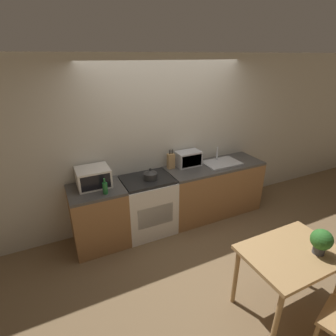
{
  "coord_description": "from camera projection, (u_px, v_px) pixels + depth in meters",
  "views": [
    {
      "loc": [
        -1.68,
        -2.65,
        2.57
      ],
      "look_at": [
        -0.16,
        0.5,
        1.05
      ],
      "focal_mm": 28.0,
      "sensor_mm": 36.0,
      "label": 1
    }
  ],
  "objects": [
    {
      "name": "sink_basin",
      "position": [
        222.0,
        162.0,
        4.37
      ],
      "size": [
        0.6,
        0.41,
        0.24
      ],
      "color": "silver",
      "rests_on": "counter_right_run"
    },
    {
      "name": "toaster_oven",
      "position": [
        188.0,
        159.0,
        4.24
      ],
      "size": [
        0.4,
        0.24,
        0.24
      ],
      "color": "silver",
      "rests_on": "counter_right_run"
    },
    {
      "name": "microwave",
      "position": [
        93.0,
        177.0,
        3.57
      ],
      "size": [
        0.44,
        0.37,
        0.26
      ],
      "color": "silver",
      "rests_on": "counter_left_run"
    },
    {
      "name": "counter_left_run",
      "position": [
        99.0,
        217.0,
        3.72
      ],
      "size": [
        0.74,
        0.62,
        0.9
      ],
      "color": "olive",
      "rests_on": "ground_plane"
    },
    {
      "name": "potted_plant",
      "position": [
        321.0,
        241.0,
        2.52
      ],
      "size": [
        0.2,
        0.2,
        0.26
      ],
      "color": "#424247",
      "rests_on": "dining_table"
    },
    {
      "name": "stove_range",
      "position": [
        148.0,
        205.0,
        4.01
      ],
      "size": [
        0.75,
        0.62,
        0.9
      ],
      "color": "silver",
      "rests_on": "ground_plane"
    },
    {
      "name": "knife_block",
      "position": [
        171.0,
        161.0,
        4.13
      ],
      "size": [
        0.11,
        0.08,
        0.31
      ],
      "color": "tan",
      "rests_on": "counter_right_run"
    },
    {
      "name": "ground_plane",
      "position": [
        192.0,
        243.0,
        3.88
      ],
      "size": [
        16.0,
        16.0,
        0.0
      ],
      "primitive_type": "plane",
      "color": "brown"
    },
    {
      "name": "wall_back",
      "position": [
        165.0,
        142.0,
        4.14
      ],
      "size": [
        10.0,
        0.06,
        2.6
      ],
      "color": "beige",
      "rests_on": "ground_plane"
    },
    {
      "name": "counter_right_run",
      "position": [
        213.0,
        189.0,
        4.49
      ],
      "size": [
        1.66,
        0.62,
        0.9
      ],
      "color": "olive",
      "rests_on": "ground_plane"
    },
    {
      "name": "dining_table",
      "position": [
        291.0,
        260.0,
        2.64
      ],
      "size": [
        0.98,
        0.69,
        0.77
      ],
      "color": "tan",
      "rests_on": "ground_plane"
    },
    {
      "name": "bottle",
      "position": [
        105.0,
        188.0,
        3.39
      ],
      "size": [
        0.07,
        0.07,
        0.22
      ],
      "color": "#1E662D",
      "rests_on": "counter_left_run"
    },
    {
      "name": "kettle",
      "position": [
        150.0,
        175.0,
        3.79
      ],
      "size": [
        0.2,
        0.2,
        0.17
      ],
      "color": "#2D2D2D",
      "rests_on": "stove_range"
    }
  ]
}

